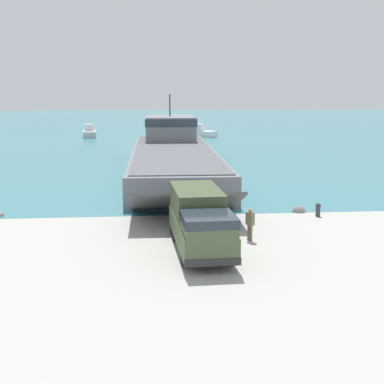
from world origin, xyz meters
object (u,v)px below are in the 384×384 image
soldier_on_ramp (250,222)px  moored_boat_a (89,133)px  military_truck (200,220)px  landing_craft (173,152)px  moored_boat_b (194,132)px  mooring_bollard (318,209)px

soldier_on_ramp → moored_boat_a: moored_boat_a is taller
military_truck → moored_boat_a: 65.86m
landing_craft → moored_boat_b: size_ratio=4.70×
landing_craft → soldier_on_ramp: landing_craft is taller
moored_boat_b → mooring_bollard: 58.13m
landing_craft → moored_boat_b: landing_craft is taller
moored_boat_b → landing_craft: bearing=-154.7°
soldier_on_ramp → moored_boat_a: size_ratio=0.30×
soldier_on_ramp → mooring_bollard: 7.16m
soldier_on_ramp → moored_boat_b: bearing=55.3°
military_truck → moored_boat_a: size_ratio=1.34×
moored_boat_a → moored_boat_b: bearing=171.5°
moored_boat_b → mooring_bollard: (2.17, -58.08, -0.25)m
landing_craft → military_truck: 26.84m
moored_boat_a → landing_craft: bearing=100.5°
military_truck → mooring_bollard: military_truck is taller
landing_craft → moored_boat_a: 39.78m
mooring_bollard → moored_boat_b: bearing=92.1°
military_truck → landing_craft: bearing=177.4°
landing_craft → moored_boat_a: size_ratio=6.63×
moored_boat_b → mooring_bollard: size_ratio=9.54×
landing_craft → mooring_bollard: bearing=-68.3°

